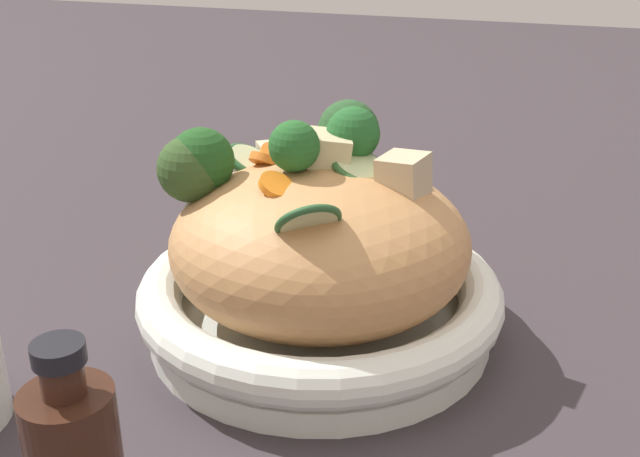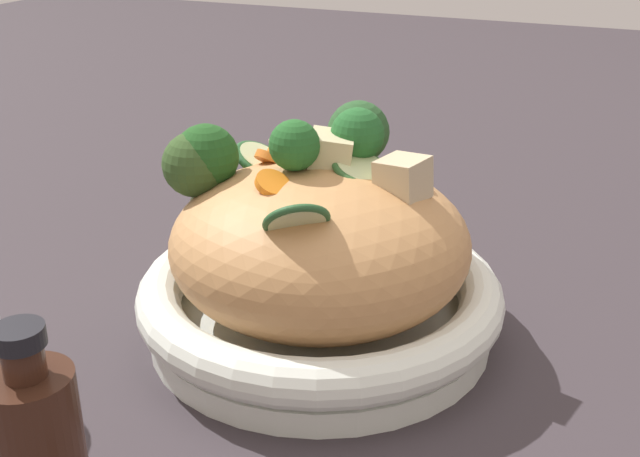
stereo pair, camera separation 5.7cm
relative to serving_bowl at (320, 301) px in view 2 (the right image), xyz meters
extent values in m
plane|color=#352D32|center=(0.00, 0.00, -0.03)|extent=(3.00, 3.00, 0.00)
cylinder|color=white|center=(0.00, 0.00, -0.02)|extent=(0.26, 0.26, 0.02)
torus|color=white|center=(0.00, 0.00, 0.01)|extent=(0.27, 0.27, 0.03)
ellipsoid|color=tan|center=(0.00, 0.00, 0.05)|extent=(0.22, 0.22, 0.11)
torus|color=tan|center=(0.01, 0.00, 0.10)|extent=(0.06, 0.06, 0.02)
torus|color=#C1864B|center=(0.03, -0.02, 0.09)|extent=(0.07, 0.07, 0.03)
torus|color=tan|center=(0.00, 0.00, 0.08)|extent=(0.06, 0.06, 0.02)
torus|color=tan|center=(0.01, 0.02, 0.09)|extent=(0.06, 0.06, 0.01)
cone|color=#8CB272|center=(-0.09, -0.02, 0.08)|extent=(0.03, 0.03, 0.02)
sphere|color=#314D23|center=(-0.09, -0.02, 0.10)|extent=(0.07, 0.07, 0.05)
cone|color=#96B76D|center=(0.00, 0.08, 0.09)|extent=(0.03, 0.03, 0.01)
sphere|color=#274F28|center=(0.00, 0.08, 0.11)|extent=(0.07, 0.07, 0.05)
cone|color=#9BB074|center=(0.01, 0.04, 0.10)|extent=(0.03, 0.03, 0.02)
sphere|color=#225B28|center=(0.01, 0.04, 0.12)|extent=(0.05, 0.05, 0.04)
cone|color=#91AF69|center=(-0.09, -0.01, 0.08)|extent=(0.03, 0.03, 0.02)
sphere|color=#1F4D1D|center=(-0.09, -0.01, 0.11)|extent=(0.07, 0.07, 0.05)
cone|color=#8EB16B|center=(-0.02, -0.01, 0.10)|extent=(0.03, 0.03, 0.02)
sphere|color=#225A25|center=(-0.02, -0.01, 0.12)|extent=(0.05, 0.05, 0.04)
cylinder|color=orange|center=(-0.02, -0.03, 0.10)|extent=(0.03, 0.03, 0.02)
cylinder|color=orange|center=(0.05, 0.04, 0.10)|extent=(0.03, 0.03, 0.03)
cylinder|color=orange|center=(-0.05, 0.04, 0.10)|extent=(0.03, 0.03, 0.02)
cylinder|color=orange|center=(-0.05, 0.02, 0.10)|extent=(0.03, 0.03, 0.02)
cylinder|color=beige|center=(0.01, 0.06, 0.10)|extent=(0.03, 0.03, 0.02)
torus|color=#2C572F|center=(0.01, 0.06, 0.10)|extent=(0.03, 0.04, 0.03)
cylinder|color=beige|center=(-0.07, 0.04, 0.09)|extent=(0.04, 0.04, 0.02)
torus|color=#25572D|center=(-0.07, 0.04, 0.09)|extent=(0.04, 0.05, 0.03)
cylinder|color=beige|center=(0.01, -0.07, 0.09)|extent=(0.05, 0.04, 0.03)
torus|color=#27572D|center=(0.01, -0.07, 0.09)|extent=(0.05, 0.05, 0.04)
cylinder|color=beige|center=(0.02, 0.02, 0.11)|extent=(0.05, 0.05, 0.02)
torus|color=#2D5829|center=(0.02, 0.02, 0.11)|extent=(0.06, 0.06, 0.02)
cube|color=#C8B38B|center=(0.06, 0.01, 0.10)|extent=(0.04, 0.04, 0.03)
cube|color=beige|center=(-0.06, 0.07, 0.09)|extent=(0.04, 0.04, 0.02)
cube|color=#C7BD8B|center=(0.00, 0.02, 0.11)|extent=(0.04, 0.04, 0.03)
cube|color=beige|center=(-0.03, 0.05, 0.10)|extent=(0.04, 0.04, 0.02)
cylinder|color=#381E14|center=(-0.05, -0.24, 0.02)|extent=(0.05, 0.05, 0.10)
cylinder|color=#381E14|center=(-0.05, -0.24, 0.08)|extent=(0.02, 0.02, 0.02)
cylinder|color=black|center=(-0.05, -0.24, 0.09)|extent=(0.03, 0.03, 0.01)
camera|label=1|loc=(0.15, -0.50, 0.29)|focal=44.40mm
camera|label=2|loc=(0.21, -0.48, 0.29)|focal=44.40mm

